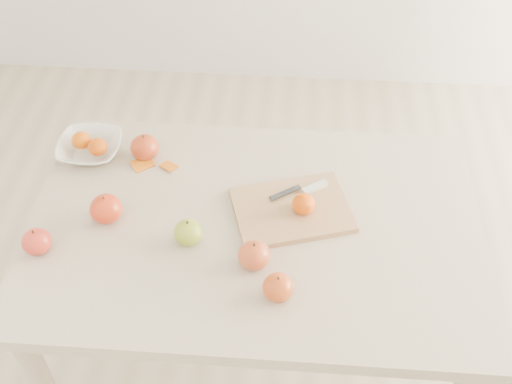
{
  "coord_description": "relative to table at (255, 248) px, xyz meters",
  "views": [
    {
      "loc": [
        0.09,
        -1.13,
        2.01
      ],
      "look_at": [
        0.0,
        0.05,
        0.82
      ],
      "focal_mm": 45.0,
      "sensor_mm": 36.0,
      "label": 1
    }
  ],
  "objects": [
    {
      "name": "orange_peel_a",
      "position": [
        -0.34,
        0.2,
        0.1
      ],
      "size": [
        0.07,
        0.07,
        0.01
      ],
      "primitive_type": "cube",
      "rotation": [
        0.21,
        0.0,
        0.66
      ],
      "color": "#D1680E",
      "rests_on": "table"
    },
    {
      "name": "apple_red_d",
      "position": [
        -0.54,
        -0.13,
        0.13
      ],
      "size": [
        0.07,
        0.07,
        0.07
      ],
      "primitive_type": "ellipsoid",
      "color": "#A40C13",
      "rests_on": "table"
    },
    {
      "name": "bowl_tangerine_far",
      "position": [
        -0.47,
        0.23,
        0.14
      ],
      "size": [
        0.06,
        0.06,
        0.05
      ],
      "primitive_type": "ellipsoid",
      "color": "#D04707",
      "rests_on": "fruit_bowl"
    },
    {
      "name": "paring_knife",
      "position": [
        0.14,
        0.12,
        0.12
      ],
      "size": [
        0.16,
        0.09,
        0.01
      ],
      "color": "white",
      "rests_on": "cutting_board"
    },
    {
      "name": "orange_peel_b",
      "position": [
        -0.26,
        0.2,
        0.1
      ],
      "size": [
        0.06,
        0.05,
        0.01
      ],
      "primitive_type": "cube",
      "rotation": [
        -0.14,
        0.0,
        -0.56
      ],
      "color": "#C55C0D",
      "rests_on": "table"
    },
    {
      "name": "apple_red_e",
      "position": [
        0.07,
        -0.23,
        0.13
      ],
      "size": [
        0.08,
        0.08,
        0.07
      ],
      "primitive_type": "ellipsoid",
      "color": "#9E2315",
      "rests_on": "table"
    },
    {
      "name": "table",
      "position": [
        0.0,
        0.0,
        0.0
      ],
      "size": [
        1.2,
        0.8,
        0.75
      ],
      "color": "beige",
      "rests_on": "ground"
    },
    {
      "name": "apple_red_c",
      "position": [
        0.01,
        -0.14,
        0.14
      ],
      "size": [
        0.08,
        0.08,
        0.07
      ],
      "primitive_type": "ellipsoid",
      "color": "maroon",
      "rests_on": "table"
    },
    {
      "name": "cutting_board",
      "position": [
        0.1,
        0.05,
        0.11
      ],
      "size": [
        0.36,
        0.3,
        0.02
      ],
      "primitive_type": "cube",
      "rotation": [
        0.0,
        0.0,
        0.3
      ],
      "color": "tan",
      "rests_on": "table"
    },
    {
      "name": "board_tangerine",
      "position": [
        0.13,
        0.04,
        0.14
      ],
      "size": [
        0.06,
        0.06,
        0.05
      ],
      "primitive_type": "ellipsoid",
      "color": "#D04707",
      "rests_on": "cutting_board"
    },
    {
      "name": "fruit_bowl",
      "position": [
        -0.5,
        0.24,
        0.12
      ],
      "size": [
        0.19,
        0.19,
        0.05
      ],
      "primitive_type": "imported",
      "color": "white",
      "rests_on": "table"
    },
    {
      "name": "apple_green",
      "position": [
        -0.16,
        -0.07,
        0.13
      ],
      "size": [
        0.08,
        0.08,
        0.07
      ],
      "primitive_type": "ellipsoid",
      "color": "#749914",
      "rests_on": "table"
    },
    {
      "name": "apple_red_b",
      "position": [
        -0.39,
        -0.01,
        0.14
      ],
      "size": [
        0.09,
        0.09,
        0.08
      ],
      "primitive_type": "ellipsoid",
      "color": "#A31003",
      "rests_on": "table"
    },
    {
      "name": "apple_red_a",
      "position": [
        -0.34,
        0.24,
        0.14
      ],
      "size": [
        0.08,
        0.08,
        0.07
      ],
      "primitive_type": "ellipsoid",
      "color": "#91040A",
      "rests_on": "table"
    },
    {
      "name": "ground",
      "position": [
        0.0,
        0.0,
        -0.65
      ],
      "size": [
        3.5,
        3.5,
        0.0
      ],
      "primitive_type": "plane",
      "color": "#C6B293",
      "rests_on": "ground"
    },
    {
      "name": "bowl_tangerine_near",
      "position": [
        -0.53,
        0.25,
        0.14
      ],
      "size": [
        0.06,
        0.06,
        0.05
      ],
      "primitive_type": "ellipsoid",
      "color": "#D75C07",
      "rests_on": "fruit_bowl"
    }
  ]
}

